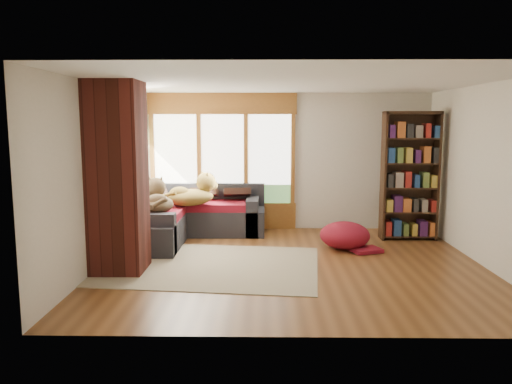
% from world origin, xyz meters
% --- Properties ---
extents(floor, '(5.50, 5.50, 0.00)m').
position_xyz_m(floor, '(0.00, 0.00, 0.00)').
color(floor, '#5A3519').
rests_on(floor, ground).
extents(ceiling, '(5.50, 5.50, 0.00)m').
position_xyz_m(ceiling, '(0.00, 0.00, 2.60)').
color(ceiling, white).
extents(wall_back, '(5.50, 0.04, 2.60)m').
position_xyz_m(wall_back, '(0.00, 2.50, 1.30)').
color(wall_back, silver).
rests_on(wall_back, ground).
extents(wall_front, '(5.50, 0.04, 2.60)m').
position_xyz_m(wall_front, '(0.00, -2.50, 1.30)').
color(wall_front, silver).
rests_on(wall_front, ground).
extents(wall_left, '(0.04, 5.00, 2.60)m').
position_xyz_m(wall_left, '(-2.75, 0.00, 1.30)').
color(wall_left, silver).
rests_on(wall_left, ground).
extents(wall_right, '(0.04, 5.00, 2.60)m').
position_xyz_m(wall_right, '(2.75, 0.00, 1.30)').
color(wall_right, silver).
rests_on(wall_right, ground).
extents(windows_back, '(2.82, 0.10, 1.90)m').
position_xyz_m(windows_back, '(-1.20, 2.47, 1.35)').
color(windows_back, '#905B24').
rests_on(windows_back, wall_back).
extents(windows_left, '(0.10, 2.62, 1.90)m').
position_xyz_m(windows_left, '(-2.72, 1.20, 1.35)').
color(windows_left, '#905B24').
rests_on(windows_left, wall_left).
extents(roller_blind, '(0.03, 0.72, 0.90)m').
position_xyz_m(roller_blind, '(-2.69, 2.03, 1.75)').
color(roller_blind, '#68835C').
rests_on(roller_blind, wall_left).
extents(brick_chimney, '(0.70, 0.70, 2.60)m').
position_xyz_m(brick_chimney, '(-2.40, -0.35, 1.30)').
color(brick_chimney, '#471914').
rests_on(brick_chimney, ground).
extents(sectional_sofa, '(2.20, 2.20, 0.80)m').
position_xyz_m(sectional_sofa, '(-1.95, 1.70, 0.30)').
color(sectional_sofa, black).
rests_on(sectional_sofa, ground).
extents(area_rug, '(3.26, 2.62, 0.01)m').
position_xyz_m(area_rug, '(-1.16, -0.10, 0.01)').
color(area_rug, beige).
rests_on(area_rug, ground).
extents(bookshelf, '(0.96, 0.32, 2.24)m').
position_xyz_m(bookshelf, '(2.14, 1.62, 1.12)').
color(bookshelf, black).
rests_on(bookshelf, ground).
extents(pouf, '(1.07, 1.07, 0.44)m').
position_xyz_m(pouf, '(0.92, 0.93, 0.23)').
color(pouf, maroon).
rests_on(pouf, area_rug).
extents(dog_tan, '(1.03, 0.92, 0.50)m').
position_xyz_m(dog_tan, '(-1.64, 1.59, 0.79)').
color(dog_tan, olive).
rests_on(dog_tan, sectional_sofa).
extents(dog_brindle, '(0.72, 0.96, 0.48)m').
position_xyz_m(dog_brindle, '(-2.15, 0.93, 0.77)').
color(dog_brindle, '#36291B').
rests_on(dog_brindle, sectional_sofa).
extents(throw_pillows, '(1.98, 1.68, 0.45)m').
position_xyz_m(throw_pillows, '(-1.86, 1.75, 0.79)').
color(throw_pillows, '#31211B').
rests_on(throw_pillows, sectional_sofa).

